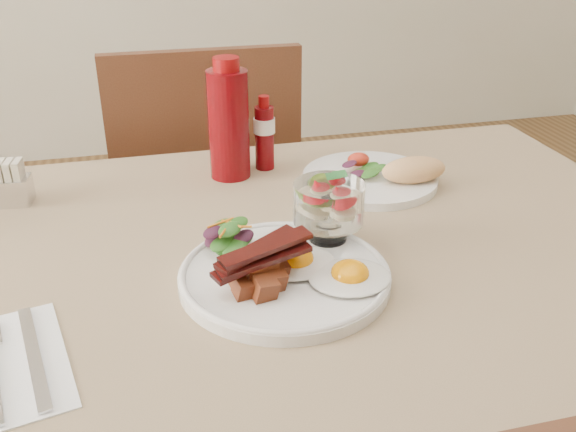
# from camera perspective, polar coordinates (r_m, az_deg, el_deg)

# --- Properties ---
(table) EXTENTS (1.33, 0.88, 0.75)m
(table) POSITION_cam_1_polar(r_m,az_deg,el_deg) (0.96, -2.58, -8.17)
(table) COLOR #542F1A
(table) RESTS_ON ground
(chair_far) EXTENTS (0.42, 0.42, 0.93)m
(chair_far) POSITION_cam_1_polar(r_m,az_deg,el_deg) (1.60, -7.38, 0.99)
(chair_far) COLOR #542F1A
(chair_far) RESTS_ON ground
(main_plate) EXTENTS (0.28, 0.28, 0.02)m
(main_plate) POSITION_cam_1_polar(r_m,az_deg,el_deg) (0.85, -0.31, -5.40)
(main_plate) COLOR white
(main_plate) RESTS_ON table
(fried_eggs) EXTENTS (0.18, 0.16, 0.03)m
(fried_eggs) POSITION_cam_1_polar(r_m,az_deg,el_deg) (0.84, 3.04, -4.62)
(fried_eggs) COLOR silver
(fried_eggs) RESTS_ON main_plate
(bacon_potato_pile) EXTENTS (0.14, 0.09, 0.06)m
(bacon_potato_pile) POSITION_cam_1_polar(r_m,az_deg,el_deg) (0.80, -2.43, -4.63)
(bacon_potato_pile) COLOR maroon
(bacon_potato_pile) RESTS_ON main_plate
(side_salad) EXTENTS (0.08, 0.07, 0.04)m
(side_salad) POSITION_cam_1_polar(r_m,az_deg,el_deg) (0.89, -5.19, -1.84)
(side_salad) COLOR #1A4E14
(side_salad) RESTS_ON main_plate
(fruit_cup) EXTENTS (0.10, 0.10, 0.10)m
(fruit_cup) POSITION_cam_1_polar(r_m,az_deg,el_deg) (0.90, 3.64, 1.14)
(fruit_cup) COLOR white
(fruit_cup) RESTS_ON main_plate
(second_plate) EXTENTS (0.24, 0.24, 0.06)m
(second_plate) POSITION_cam_1_polar(r_m,az_deg,el_deg) (1.15, 8.19, 3.58)
(second_plate) COLOR white
(second_plate) RESTS_ON table
(ketchup_bottle) EXTENTS (0.08, 0.08, 0.22)m
(ketchup_bottle) POSITION_cam_1_polar(r_m,az_deg,el_deg) (1.15, -5.30, 8.29)
(ketchup_bottle) COLOR #5D0509
(ketchup_bottle) RESTS_ON table
(hot_sauce_bottle) EXTENTS (0.05, 0.05, 0.14)m
(hot_sauce_bottle) POSITION_cam_1_polar(r_m,az_deg,el_deg) (1.19, -2.11, 7.31)
(hot_sauce_bottle) COLOR #5D0509
(hot_sauce_bottle) RESTS_ON table
(sugar_caddy) EXTENTS (0.09, 0.06, 0.08)m
(sugar_caddy) POSITION_cam_1_polar(r_m,az_deg,el_deg) (1.15, -23.93, 2.50)
(sugar_caddy) COLOR silver
(sugar_caddy) RESTS_ON table
(napkin_cutlery) EXTENTS (0.15, 0.22, 0.01)m
(napkin_cutlery) POSITION_cam_1_polar(r_m,az_deg,el_deg) (0.78, -23.15, -11.93)
(napkin_cutlery) COLOR white
(napkin_cutlery) RESTS_ON table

